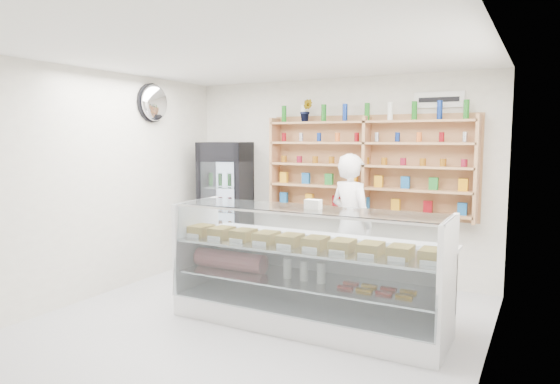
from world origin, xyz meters
The scene contains 8 objects.
room centered at (0.00, 0.00, 1.40)m, with size 5.00×5.00×5.00m.
display_counter centered at (0.49, 0.50, 0.35)m, with size 2.88×0.86×1.26m.
shop_worker centered at (0.48, 1.85, 0.89)m, with size 0.65×0.42×1.77m, color white.
drinks_cooler centered at (-1.64, 2.13, 0.96)m, with size 0.80×0.79×1.90m.
wall_shelving centered at (0.50, 2.34, 1.59)m, with size 2.84×0.28×1.33m.
potted_plant centered at (-0.40, 2.34, 2.35)m, with size 0.17×0.14×0.32m, color #1E6626.
security_mirror centered at (-2.17, 1.20, 2.45)m, with size 0.15×0.50×0.50m, color silver.
wall_sign centered at (1.40, 2.47, 2.45)m, with size 0.62×0.03×0.20m, color white.
Camera 1 is at (2.65, -4.12, 1.97)m, focal length 32.00 mm.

